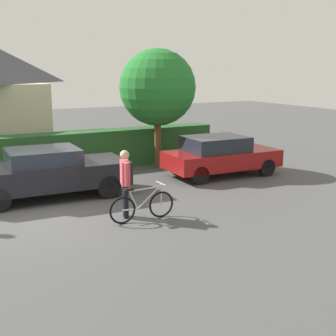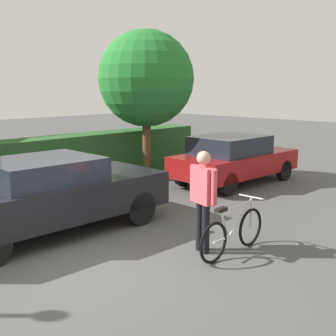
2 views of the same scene
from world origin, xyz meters
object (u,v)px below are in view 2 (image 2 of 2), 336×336
object	(u,v)px
parked_car_far	(234,158)
bicycle	(233,232)
parked_car_near	(49,194)
person_rider	(203,193)
tree_kerbside	(146,79)

from	to	relation	value
parked_car_far	bicycle	bearing A→B (deg)	-144.80
parked_car_near	bicycle	bearing A→B (deg)	-64.24
bicycle	parked_car_far	bearing A→B (deg)	35.20
parked_car_near	parked_car_far	size ratio (longest dim) A/B	1.14
parked_car_near	person_rider	size ratio (longest dim) A/B	2.64
parked_car_far	person_rider	xyz separation A→B (m)	(-4.70, -2.70, 0.28)
person_rider	tree_kerbside	world-z (taller)	tree_kerbside
bicycle	tree_kerbside	size ratio (longest dim) A/B	0.39
parked_car_far	person_rider	size ratio (longest dim) A/B	2.32
parked_car_near	bicycle	distance (m)	3.50
parked_car_near	parked_car_far	xyz separation A→B (m)	(5.95, 0.00, -0.04)
tree_kerbside	parked_car_far	bearing A→B (deg)	-61.00
person_rider	parked_car_far	bearing A→B (deg)	29.85
parked_car_far	tree_kerbside	bearing A→B (deg)	119.00
person_rider	tree_kerbside	bearing A→B (deg)	55.30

